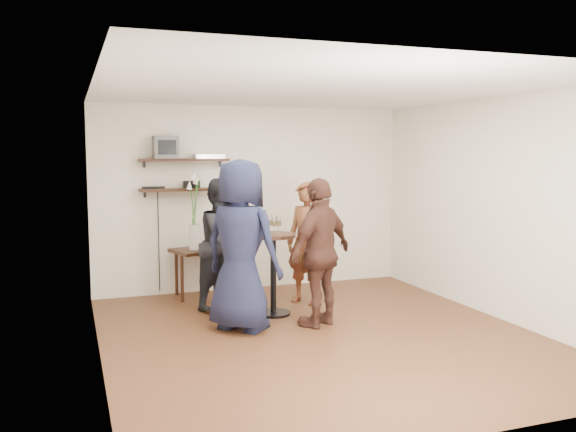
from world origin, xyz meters
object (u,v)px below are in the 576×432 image
Objects in this scene: person_navy at (241,245)px; person_brown at (321,252)px; dvd_deck at (209,156)px; crt_monitor at (165,147)px; person_plaid at (306,243)px; person_dark at (224,243)px; side_table at (195,257)px; drinks_table at (273,263)px; radio at (191,184)px.

person_brown is (0.88, -0.14, -0.11)m from person_navy.
dvd_deck is at bearing -97.79° from person_brown.
dvd_deck is at bearing 0.00° from crt_monitor.
person_plaid is 1.43m from person_navy.
dvd_deck is at bearing -43.95° from person_navy.
person_navy is 1.13× the size of person_brown.
person_brown is at bearing -96.11° from person_dark.
side_table is 0.42× the size of person_dark.
dvd_deck is at bearing 108.36° from drinks_table.
person_brown is at bearing -62.04° from radio.
person_plaid is at bearing -48.80° from person_dark.
drinks_table is at bearing -90.00° from person_navy.
crt_monitor is 0.80× the size of dvd_deck.
side_table is at bearing -156.20° from person_plaid.
drinks_table is (0.71, -1.39, -0.88)m from radio.
person_navy is (0.52, -1.86, -1.08)m from crt_monitor.
person_dark is 0.98× the size of person_brown.
person_brown reaches higher than person_plaid.
person_navy reaches higher than radio.
side_table is 2.13m from person_brown.
person_dark is at bearing 132.15° from drinks_table.
radio is at bearing 180.00° from dvd_deck.
crt_monitor is 0.47× the size of side_table.
radio is 0.14× the size of person_plaid.
radio is 1.78m from person_plaid.
side_table is 0.69× the size of drinks_table.
person_plaid is at bearing -132.69° from person_brown.
drinks_table is 0.59× the size of person_brown.
side_table is 1.40m from drinks_table.
person_dark is at bearing -44.83° from person_navy.
drinks_table is at bearing -90.00° from person_dark.
person_dark is (-0.48, 0.53, 0.19)m from drinks_table.
person_dark is at bearing -56.47° from crt_monitor.
person_brown is at bearing -55.02° from crt_monitor.
person_dark is at bearing -91.11° from dvd_deck.
radio is 2.37m from person_brown.
radio is 0.32× the size of side_table.
side_table is at bearing 66.83° from person_dark.
person_plaid is at bearing 34.55° from drinks_table.
dvd_deck is 0.21× the size of person_navy.
radio is 0.13× the size of person_brown.
drinks_table is (0.71, -1.20, 0.09)m from side_table.
crt_monitor is 0.20× the size of person_dark.
radio is 1.79m from drinks_table.
person_navy is at bearing -135.17° from person_dark.
person_dark is at bearing -71.02° from side_table.
dvd_deck is 0.25× the size of person_plaid.
person_navy is (0.18, -1.68, 0.40)m from side_table.
drinks_table is 0.52× the size of person_navy.
crt_monitor is 2.27m from person_plaid.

